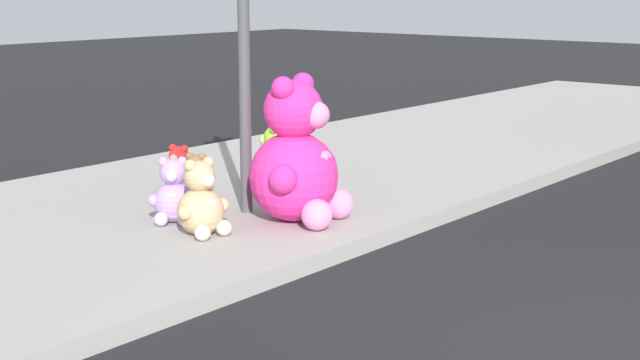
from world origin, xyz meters
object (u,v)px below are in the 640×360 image
plush_brown (196,183)px  plush_tan (202,205)px  plush_pink_large (298,163)px  plush_lavender (174,196)px  sign_pole (244,32)px  plush_red (179,174)px  plush_lime (275,163)px

plush_brown → plush_tan: 1.17m
plush_pink_large → plush_brown: plush_pink_large is taller
plush_lavender → sign_pole: bearing=-18.8°
plush_pink_large → plush_red: (0.04, 1.68, -0.33)m
plush_pink_large → plush_lavender: bearing=132.8°
sign_pole → plush_red: (0.11, 1.09, -1.49)m
plush_lime → plush_red: 1.01m
plush_pink_large → plush_lavender: 1.16m
plush_lavender → plush_lime: bearing=8.3°
plush_lime → plush_brown: 1.00m
plush_lavender → plush_pink_large: bearing=-47.2°
plush_lime → plush_tan: size_ratio=1.04×
sign_pole → plush_brown: sign_pole is taller
plush_lavender → plush_tan: bearing=-104.0°
sign_pole → plush_red: sign_pole is taller
plush_brown → plush_pink_large: bearing=-83.4°
sign_pole → plush_lavender: bearing=161.2°
plush_pink_large → plush_red: bearing=88.6°
plush_lime → plush_brown: bearing=171.4°
sign_pole → plush_lime: 1.75m
plush_pink_large → plush_lime: 1.38m
sign_pole → plush_pink_large: 1.30m
plush_pink_large → plush_lavender: (-0.77, 0.83, -0.29)m
sign_pole → plush_red: 1.85m
sign_pole → plush_tan: bearing=-161.8°
plush_pink_large → plush_brown: size_ratio=2.64×
sign_pole → plush_brown: bearing=96.8°
plush_tan → plush_red: 1.65m
plush_tan → plush_red: bearing=55.5°
sign_pole → plush_pink_large: size_ratio=2.39×
plush_pink_large → plush_red: size_ratio=2.61×
plush_pink_large → plush_tan: (-0.89, 0.32, -0.27)m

